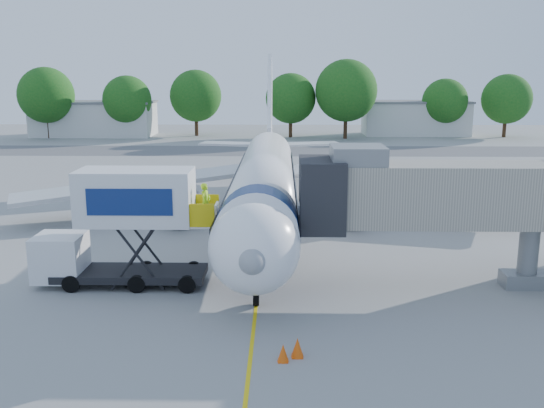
{
  "coord_description": "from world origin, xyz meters",
  "views": [
    {
      "loc": [
        1.08,
        -34.01,
        9.88
      ],
      "look_at": [
        0.59,
        -3.71,
        3.2
      ],
      "focal_mm": 40.0,
      "sensor_mm": 36.0,
      "label": 1
    }
  ],
  "objects_px": {
    "jet_bridge": "(434,196)",
    "ground_tug": "(150,380)",
    "catering_hiloader": "(123,228)",
    "aircraft": "(265,182)"
  },
  "relations": [
    {
      "from": "jet_bridge",
      "to": "ground_tug",
      "type": "xyz_separation_m",
      "value": [
        -10.86,
        -10.47,
        -3.54
      ]
    },
    {
      "from": "jet_bridge",
      "to": "ground_tug",
      "type": "distance_m",
      "value": 15.49
    },
    {
      "from": "aircraft",
      "to": "catering_hiloader",
      "type": "height_order",
      "value": "aircraft"
    },
    {
      "from": "catering_hiloader",
      "to": "ground_tug",
      "type": "relative_size",
      "value": 1.98
    },
    {
      "from": "catering_hiloader",
      "to": "aircraft",
      "type": "bearing_deg",
      "value": 60.61
    },
    {
      "from": "ground_tug",
      "to": "aircraft",
      "type": "bearing_deg",
      "value": 107.3
    },
    {
      "from": "aircraft",
      "to": "jet_bridge",
      "type": "xyz_separation_m",
      "value": [
        7.99,
        -11.12,
        1.39
      ]
    },
    {
      "from": "catering_hiloader",
      "to": "ground_tug",
      "type": "height_order",
      "value": "catering_hiloader"
    },
    {
      "from": "aircraft",
      "to": "catering_hiloader",
      "type": "xyz_separation_m",
      "value": [
        -6.27,
        -11.12,
        -0.19
      ]
    },
    {
      "from": "aircraft",
      "to": "catering_hiloader",
      "type": "bearing_deg",
      "value": -119.39
    }
  ]
}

